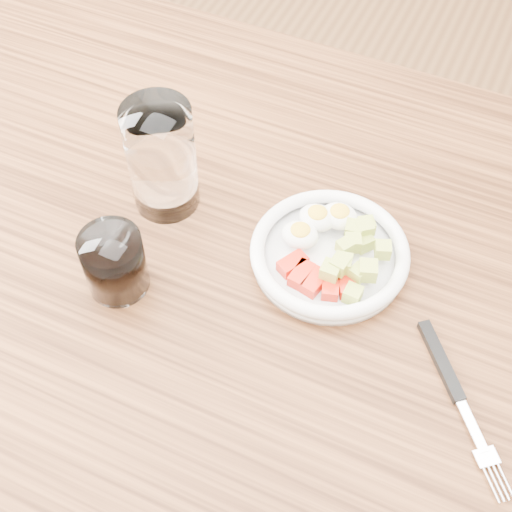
# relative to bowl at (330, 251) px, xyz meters

# --- Properties ---
(ground) EXTENTS (4.00, 4.00, 0.00)m
(ground) POSITION_rel_bowl_xyz_m (-0.06, -0.06, -0.79)
(ground) COLOR brown
(ground) RESTS_ON ground
(dining_table) EXTENTS (1.50, 0.90, 0.77)m
(dining_table) POSITION_rel_bowl_xyz_m (-0.06, -0.06, -0.12)
(dining_table) COLOR brown
(dining_table) RESTS_ON ground
(bowl) EXTENTS (0.19, 0.19, 0.05)m
(bowl) POSITION_rel_bowl_xyz_m (0.00, 0.00, 0.00)
(bowl) COLOR white
(bowl) RESTS_ON dining_table
(fork) EXTENTS (0.14, 0.17, 0.01)m
(fork) POSITION_rel_bowl_xyz_m (0.18, -0.10, -0.01)
(fork) COLOR black
(fork) RESTS_ON dining_table
(water_glass) EXTENTS (0.08, 0.08, 0.15)m
(water_glass) POSITION_rel_bowl_xyz_m (-0.23, 0.01, 0.06)
(water_glass) COLOR white
(water_glass) RESTS_ON dining_table
(coffee_glass) EXTENTS (0.07, 0.07, 0.08)m
(coffee_glass) POSITION_rel_bowl_xyz_m (-0.21, -0.13, 0.02)
(coffee_glass) COLOR white
(coffee_glass) RESTS_ON dining_table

